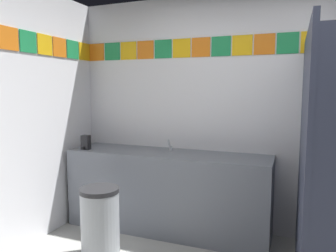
{
  "coord_description": "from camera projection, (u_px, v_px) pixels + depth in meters",
  "views": [
    {
      "loc": [
        0.29,
        -1.75,
        1.53
      ],
      "look_at": [
        -0.8,
        1.05,
        1.18
      ],
      "focal_mm": 34.37,
      "sensor_mm": 36.0,
      "label": 1
    }
  ],
  "objects": [
    {
      "name": "wall_back",
      "position": [
        262.0,
        114.0,
        3.32
      ],
      "size": [
        4.15,
        0.09,
        2.52
      ],
      "color": "silver",
      "rests_on": "ground_plane"
    },
    {
      "name": "vanity_counter",
      "position": [
        167.0,
        191.0,
        3.47
      ],
      "size": [
        2.17,
        0.55,
        0.85
      ],
      "color": "slate",
      "rests_on": "ground_plane"
    },
    {
      "name": "faucet_center",
      "position": [
        170.0,
        146.0,
        3.49
      ],
      "size": [
        0.04,
        0.1,
        0.14
      ],
      "color": "silver",
      "rests_on": "vanity_counter"
    },
    {
      "name": "soap_dispenser",
      "position": [
        86.0,
        142.0,
        3.59
      ],
      "size": [
        0.09,
        0.09,
        0.16
      ],
      "color": "black",
      "rests_on": "vanity_counter"
    },
    {
      "name": "stall_divider",
      "position": [
        331.0,
        169.0,
        2.2
      ],
      "size": [
        0.92,
        1.48,
        1.97
      ],
      "color": "#33384C",
      "rests_on": "ground_plane"
    },
    {
      "name": "trash_bin",
      "position": [
        100.0,
        222.0,
        2.92
      ],
      "size": [
        0.36,
        0.36,
        0.64
      ],
      "color": "#999EA3",
      "rests_on": "ground_plane"
    }
  ]
}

